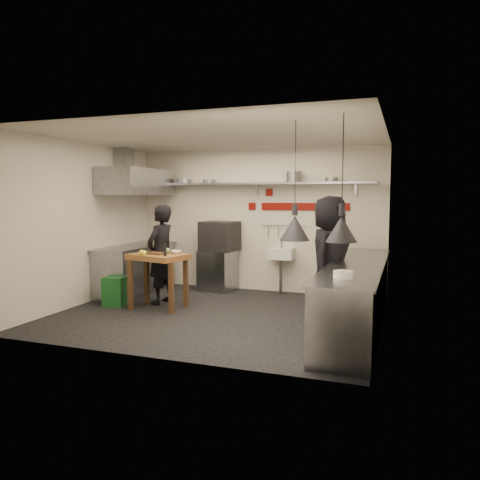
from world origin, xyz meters
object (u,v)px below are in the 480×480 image
(oven_stand, at_px, (218,270))
(green_bin, at_px, (115,291))
(chef_left, at_px, (161,254))
(chef_right, at_px, (329,259))
(combi_oven, at_px, (220,236))
(prep_table, at_px, (158,281))

(oven_stand, xyz_separation_m, green_bin, (-1.16, -1.80, -0.15))
(chef_left, relative_size, chef_right, 0.92)
(combi_oven, height_order, chef_left, chef_left)
(combi_oven, distance_m, chef_right, 2.84)
(chef_right, bearing_deg, oven_stand, 68.29)
(chef_left, xyz_separation_m, chef_right, (2.94, -0.15, 0.08))
(oven_stand, distance_m, prep_table, 1.77)
(combi_oven, distance_m, green_bin, 2.32)
(green_bin, bearing_deg, prep_table, 5.04)
(green_bin, distance_m, chef_left, 1.00)
(combi_oven, bearing_deg, green_bin, -116.71)
(green_bin, bearing_deg, chef_left, 31.75)
(chef_left, bearing_deg, chef_right, 95.02)
(oven_stand, relative_size, green_bin, 1.60)
(green_bin, xyz_separation_m, prep_table, (0.80, 0.07, 0.21))
(oven_stand, xyz_separation_m, chef_left, (-0.50, -1.39, 0.47))
(green_bin, height_order, chef_right, chef_right)
(oven_stand, relative_size, chef_right, 0.42)
(combi_oven, distance_m, chef_left, 1.50)
(chef_right, bearing_deg, prep_table, 104.38)
(oven_stand, bearing_deg, combi_oven, -9.33)
(oven_stand, relative_size, combi_oven, 1.23)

